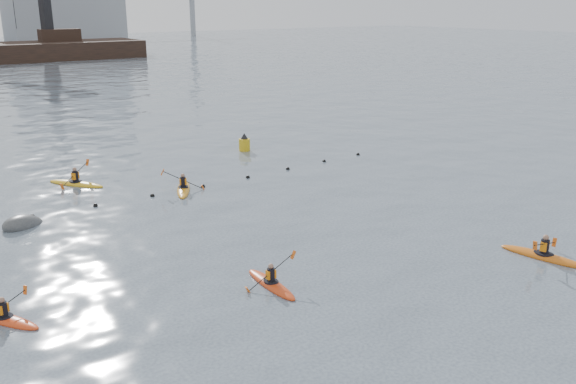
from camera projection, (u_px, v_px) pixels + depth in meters
name	position (u px, v px, depth m)	size (l,w,h in m)	color
float_line	(123.00, 200.00, 31.52)	(33.24, 0.73, 0.24)	black
kayaker_0	(271.00, 283.00, 21.99)	(2.12, 3.05, 1.24)	#C13812
kayaker_2	(4.00, 318.00, 19.56)	(1.95, 2.84, 0.94)	red
kayaker_3	(183.00, 188.00, 33.21)	(2.18, 3.26, 1.35)	orange
kayaker_4	(543.00, 255.00, 24.38)	(2.36, 3.57, 1.19)	#C05B12
kayaker_5	(76.00, 183.00, 34.20)	(2.61, 3.37, 1.34)	gold
mooring_buoy	(23.00, 226.00, 27.93)	(2.04, 1.20, 1.02)	#393B3D
nav_buoy	(244.00, 145.00, 42.07)	(0.77, 0.77, 1.39)	gold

